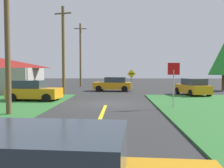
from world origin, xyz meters
TOP-DOWN VIEW (x-y plane):
  - ground_plane at (0.00, 0.00)m, footprint 120.00×120.00m
  - lane_stripe_center at (0.00, -8.00)m, footprint 0.20×14.00m
  - stop_sign at (4.28, -2.27)m, footprint 0.74×0.07m
  - car_approaching_junction at (0.21, 11.19)m, footprint 4.52×2.55m
  - parked_car_near_building at (-5.69, 1.24)m, footprint 4.13×2.42m
  - car_on_crossroad at (7.87, 6.14)m, footprint 2.55×4.62m
  - utility_pole_near at (-4.86, -4.98)m, footprint 1.77×0.60m
  - utility_pole_mid at (-4.69, 7.19)m, footprint 1.77×0.58m
  - utility_pole_far at (-4.88, 19.36)m, footprint 1.80×0.41m
  - direction_sign at (2.15, 8.31)m, footprint 0.90×0.16m
  - oak_tree_left at (13.25, 12.37)m, footprint 3.51×3.51m

SIDE VIEW (x-z plane):
  - ground_plane at x=0.00m, z-range 0.00..0.00m
  - lane_stripe_center at x=0.00m, z-range 0.00..0.01m
  - parked_car_near_building at x=-5.69m, z-range -0.01..1.61m
  - car_on_crossroad at x=7.87m, z-range -0.01..1.61m
  - car_approaching_junction at x=0.21m, z-range 0.00..1.62m
  - direction_sign at x=2.15m, z-range 0.30..2.79m
  - stop_sign at x=4.28m, z-range 0.57..3.41m
  - oak_tree_left at x=13.25m, z-range 0.92..6.64m
  - utility_pole_mid at x=-4.69m, z-range 0.12..8.84m
  - utility_pole_near at x=-4.86m, z-range 0.14..9.22m
  - utility_pole_far at x=-4.88m, z-range 0.14..9.42m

